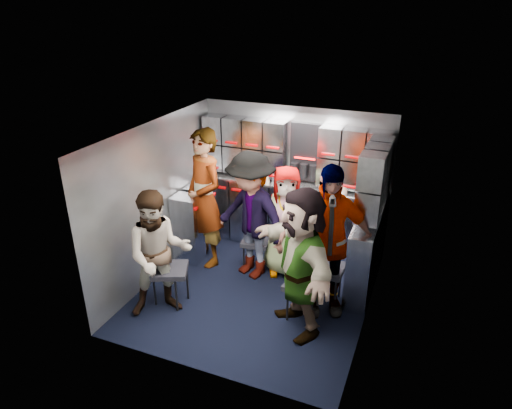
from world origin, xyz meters
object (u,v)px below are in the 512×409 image
at_px(jump_seat_near_left, 170,272).
at_px(attendant_arc_b, 251,216).
at_px(jump_seat_near_right, 303,287).
at_px(attendant_arc_a, 159,254).
at_px(jump_seat_center, 289,238).
at_px(attendant_standing, 204,199).
at_px(attendant_arc_c, 285,221).
at_px(jump_seat_mid_right, 327,270).
at_px(attendant_arc_d, 326,241).
at_px(jump_seat_mid_left, 256,243).
at_px(attendant_arc_e, 300,262).

relative_size(jump_seat_near_left, attendant_arc_b, 0.31).
distance_m(jump_seat_near_right, attendant_arc_a, 1.71).
distance_m(jump_seat_near_left, jump_seat_center, 1.74).
bearing_deg(jump_seat_near_right, attendant_standing, 156.26).
xyz_separation_m(attendant_arc_a, attendant_arc_c, (1.06, 1.39, -0.02)).
relative_size(jump_seat_mid_right, attendant_arc_d, 0.26).
xyz_separation_m(attendant_standing, attendant_arc_b, (0.72, -0.08, -0.10)).
bearing_deg(jump_seat_near_left, jump_seat_near_right, 11.64).
bearing_deg(jump_seat_center, jump_seat_mid_right, -42.05).
distance_m(jump_seat_mid_left, attendant_arc_c, 0.55).
xyz_separation_m(jump_seat_mid_right, attendant_arc_b, (-1.09, 0.22, 0.44)).
bearing_deg(jump_seat_near_left, attendant_arc_e, 5.31).
xyz_separation_m(jump_seat_mid_left, attendant_arc_b, (-0.00, -0.18, 0.49)).
height_order(jump_seat_center, attendant_arc_d, attendant_arc_d).
distance_m(attendant_standing, attendant_arc_e, 1.88).
distance_m(jump_seat_mid_right, attendant_arc_a, 2.02).
relative_size(jump_seat_center, jump_seat_mid_right, 1.03).
bearing_deg(jump_seat_near_left, attendant_arc_c, 48.70).
relative_size(jump_seat_center, attendant_arc_b, 0.29).
relative_size(jump_seat_near_right, attendant_arc_a, 0.30).
bearing_deg(jump_seat_center, jump_seat_near_left, -127.39).
xyz_separation_m(jump_seat_near_left, attendant_arc_e, (1.59, 0.15, 0.43)).
relative_size(jump_seat_mid_right, attendant_arc_a, 0.31).
xyz_separation_m(attendant_standing, attendant_arc_e, (1.65, -0.90, -0.11)).
relative_size(jump_seat_near_left, attendant_arc_a, 0.35).
bearing_deg(attendant_arc_b, jump_seat_near_left, -103.13).
height_order(jump_seat_mid_left, attendant_arc_b, attendant_arc_b).
relative_size(jump_seat_center, attendant_arc_c, 0.33).
xyz_separation_m(attendant_arc_a, attendant_arc_b, (0.66, 1.15, 0.09)).
height_order(jump_seat_mid_right, attendant_arc_a, attendant_arc_a).
bearing_deg(jump_seat_mid_left, jump_seat_near_left, -119.89).
relative_size(jump_seat_center, attendant_arc_a, 0.32).
bearing_deg(jump_seat_center, attendant_arc_b, -133.82).
bearing_deg(jump_seat_mid_left, attendant_standing, -172.01).
distance_m(attendant_arc_a, attendant_arc_d, 1.92).
bearing_deg(attendant_arc_b, attendant_arc_c, 51.59).
bearing_deg(attendant_arc_a, attendant_standing, 56.20).
height_order(jump_seat_mid_left, jump_seat_near_right, jump_seat_near_right).
xyz_separation_m(jump_seat_center, jump_seat_near_right, (0.53, -1.06, -0.00)).
relative_size(attendant_arc_a, attendant_arc_b, 0.89).
height_order(jump_seat_near_right, attendant_arc_c, attendant_arc_c).
xyz_separation_m(jump_seat_mid_right, attendant_arc_d, (-0.00, -0.18, 0.50)).
xyz_separation_m(attendant_arc_b, attendant_arc_d, (1.09, -0.40, 0.06)).
distance_m(jump_seat_near_right, attendant_standing, 1.88).
relative_size(jump_seat_near_left, attendant_arc_d, 0.29).
bearing_deg(attendant_arc_c, attendant_arc_a, -149.19).
height_order(attendant_arc_b, attendant_arc_c, attendant_arc_b).
bearing_deg(jump_seat_mid_right, jump_seat_near_right, -111.03).
relative_size(jump_seat_mid_left, attendant_arc_c, 0.28).
bearing_deg(attendant_arc_b, attendant_arc_d, 1.25).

